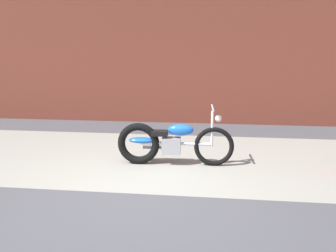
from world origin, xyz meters
TOP-DOWN VIEW (x-y plane):
  - ground_plane at (0.00, 0.00)m, footprint 80.00×80.00m
  - sidewalk_slab at (0.00, 1.75)m, footprint 36.00×3.50m
  - brick_building_wall at (0.00, 5.20)m, footprint 36.00×0.50m
  - motorcycle_blue at (0.25, 1.34)m, footprint 2.01×0.58m

SIDE VIEW (x-z plane):
  - ground_plane at x=0.00m, z-range 0.00..0.00m
  - sidewalk_slab at x=0.00m, z-range 0.00..0.01m
  - motorcycle_blue at x=0.25m, z-range -0.12..0.91m
  - brick_building_wall at x=0.00m, z-range 0.00..6.39m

